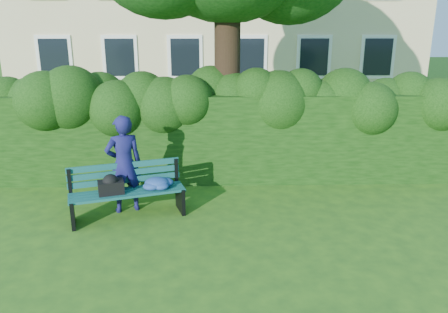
{
  "coord_description": "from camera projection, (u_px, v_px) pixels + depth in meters",
  "views": [
    {
      "loc": [
        -0.19,
        -6.59,
        3.1
      ],
      "look_at": [
        0.0,
        0.6,
        0.95
      ],
      "focal_mm": 35.0,
      "sensor_mm": 36.0,
      "label": 1
    }
  ],
  "objects": [
    {
      "name": "park_bench",
      "position": [
        132.0,
        188.0,
        7.3
      ],
      "size": [
        1.95,
        1.1,
        0.89
      ],
      "rotation": [
        0.0,
        0.0,
        0.31
      ],
      "color": "#0E4146",
      "rests_on": "ground"
    },
    {
      "name": "ground",
      "position": [
        225.0,
        222.0,
        7.21
      ],
      "size": [
        80.0,
        80.0,
        0.0
      ],
      "primitive_type": "plane",
      "color": "#275219",
      "rests_on": "ground"
    },
    {
      "name": "man_reading",
      "position": [
        124.0,
        164.0,
        7.43
      ],
      "size": [
        0.73,
        0.61,
        1.7
      ],
      "primitive_type": "imported",
      "rotation": [
        0.0,
        0.0,
        3.54
      ],
      "color": "#16164F",
      "rests_on": "ground"
    },
    {
      "name": "hedge",
      "position": [
        222.0,
        137.0,
        9.06
      ],
      "size": [
        10.0,
        1.0,
        1.8
      ],
      "color": "black",
      "rests_on": "ground"
    }
  ]
}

